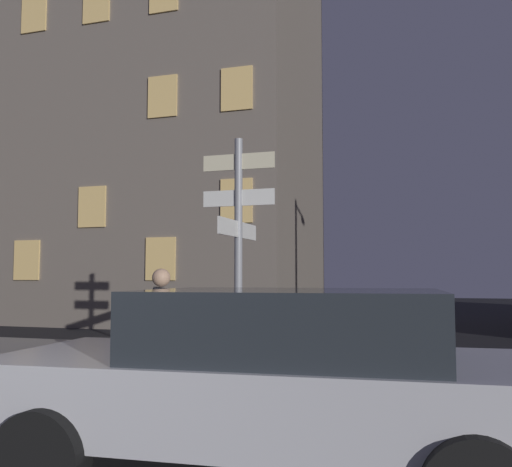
# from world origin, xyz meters

# --- Properties ---
(sidewalk_kerb) EXTENTS (40.00, 3.05, 0.14)m
(sidewalk_kerb) POSITION_xyz_m (0.00, 6.99, 0.07)
(sidewalk_kerb) COLOR gray
(sidewalk_kerb) RESTS_ON ground_plane
(signpost) EXTENTS (1.13, 1.64, 3.44)m
(signpost) POSITION_xyz_m (-0.12, 5.80, 2.14)
(signpost) COLOR gray
(signpost) RESTS_ON sidewalk_kerb
(car_far_oncoming) EXTENTS (4.33, 2.20, 1.41)m
(car_far_oncoming) POSITION_xyz_m (1.52, 2.02, 0.76)
(car_far_oncoming) COLOR #B7B7BC
(car_far_oncoming) RESTS_ON ground_plane
(cyclist) EXTENTS (1.82, 0.33, 1.61)m
(cyclist) POSITION_xyz_m (-0.42, 4.00, 0.75)
(cyclist) COLOR black
(cyclist) RESTS_ON ground_plane
(building_left_block) EXTENTS (11.20, 6.45, 12.23)m
(building_left_block) POSITION_xyz_m (-6.91, 15.40, 6.11)
(building_left_block) COLOR #6B6056
(building_left_block) RESTS_ON ground_plane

